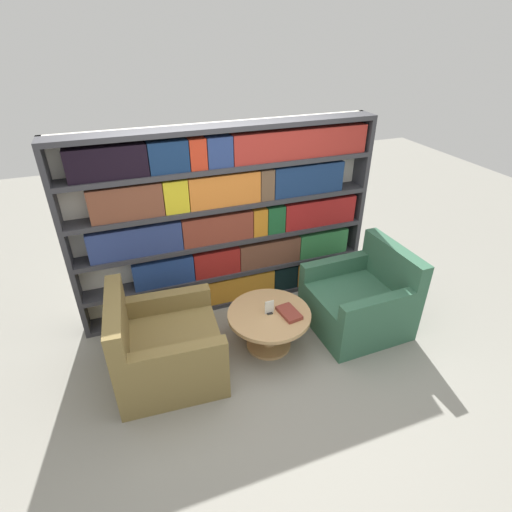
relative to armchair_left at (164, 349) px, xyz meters
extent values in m
plane|color=gray|center=(0.91, -0.31, -0.31)|extent=(14.00, 14.00, 0.00)
cube|color=silver|center=(0.91, 1.05, 0.73)|extent=(3.29, 0.05, 2.06)
cube|color=#333338|center=(-0.71, 0.93, 0.73)|extent=(0.05, 0.30, 2.06)
cube|color=#333338|center=(2.53, 0.93, 0.73)|extent=(0.05, 0.30, 2.06)
cube|color=#333338|center=(0.91, 0.93, -0.28)|extent=(3.19, 0.30, 0.05)
cube|color=#333338|center=(0.91, 0.93, 0.11)|extent=(3.19, 0.30, 0.05)
cube|color=#333338|center=(0.91, 0.93, 0.52)|extent=(3.19, 0.30, 0.05)
cube|color=#333338|center=(0.91, 0.93, 0.93)|extent=(3.19, 0.30, 0.05)
cube|color=#333338|center=(0.91, 0.93, 1.35)|extent=(3.19, 0.30, 0.05)
cube|color=#333338|center=(0.91, 0.93, 1.73)|extent=(3.19, 0.30, 0.05)
cube|color=gold|center=(-0.14, 0.90, -0.10)|extent=(0.45, 0.20, 0.31)
cube|color=orange|center=(0.77, 0.90, -0.10)|extent=(1.34, 0.20, 0.31)
cube|color=black|center=(1.60, 0.90, -0.10)|extent=(0.30, 0.20, 0.31)
cube|color=orange|center=(1.86, 0.90, -0.10)|extent=(0.21, 0.20, 0.31)
cube|color=#14314C|center=(2.13, 0.90, -0.10)|extent=(0.31, 0.20, 0.31)
cube|color=navy|center=(0.16, 0.90, 0.29)|extent=(0.64, 0.20, 0.31)
cube|color=maroon|center=(0.75, 0.90, 0.29)|extent=(0.52, 0.20, 0.31)
cube|color=brown|center=(1.39, 0.90, 0.29)|extent=(0.74, 0.20, 0.31)
cube|color=#2F773F|center=(2.08, 0.90, 0.29)|extent=(0.63, 0.20, 0.31)
cube|color=navy|center=(-0.07, 0.90, 0.70)|extent=(0.92, 0.20, 0.32)
cube|color=brown|center=(0.79, 0.90, 0.70)|extent=(0.77, 0.20, 0.32)
cube|color=orange|center=(1.26, 0.90, 0.70)|extent=(0.16, 0.20, 0.32)
cube|color=#1A562C|center=(1.45, 0.90, 0.70)|extent=(0.20, 0.20, 0.32)
cube|color=maroon|center=(2.00, 0.90, 0.70)|extent=(0.89, 0.20, 0.32)
cube|color=brown|center=(-0.09, 0.90, 1.12)|extent=(0.69, 0.20, 0.33)
cube|color=gold|center=(0.38, 0.90, 1.12)|extent=(0.24, 0.20, 0.33)
cube|color=orange|center=(0.88, 0.90, 1.12)|extent=(0.74, 0.20, 0.33)
cube|color=brown|center=(1.33, 0.90, 1.12)|extent=(0.15, 0.20, 0.33)
cube|color=navy|center=(1.82, 0.90, 1.12)|extent=(0.81, 0.20, 0.33)
cube|color=black|center=(-0.19, 0.90, 1.52)|extent=(0.71, 0.20, 0.30)
cube|color=navy|center=(0.35, 0.90, 1.52)|extent=(0.37, 0.20, 0.30)
cube|color=#B93019|center=(0.63, 0.90, 1.52)|extent=(0.16, 0.20, 0.30)
cube|color=navy|center=(0.84, 0.90, 1.52)|extent=(0.25, 0.20, 0.30)
cube|color=maroon|center=(1.72, 0.90, 1.52)|extent=(1.49, 0.20, 0.30)
cube|color=olive|center=(0.04, 0.00, -0.08)|extent=(1.00, 0.97, 0.45)
cube|color=olive|center=(-0.36, 0.02, 0.37)|extent=(0.20, 0.92, 0.46)
cube|color=olive|center=(0.09, -0.40, 0.24)|extent=(0.81, 0.17, 0.19)
cube|color=olive|center=(0.14, 0.39, 0.24)|extent=(0.81, 0.17, 0.19)
cube|color=#336047|center=(2.06, 0.00, -0.08)|extent=(0.96, 0.93, 0.45)
cube|color=#336047|center=(2.46, 0.01, 0.37)|extent=(0.16, 0.91, 0.46)
cube|color=#336047|center=(1.98, 0.39, 0.24)|extent=(0.80, 0.14, 0.19)
cube|color=#336047|center=(2.00, -0.40, 0.24)|extent=(0.80, 0.14, 0.19)
cylinder|color=tan|center=(1.05, 0.02, -0.11)|extent=(0.15, 0.15, 0.38)
cylinder|color=tan|center=(1.05, 0.02, -0.29)|extent=(0.46, 0.46, 0.03)
cylinder|color=tan|center=(1.05, 0.02, 0.10)|extent=(0.83, 0.83, 0.04)
cube|color=black|center=(1.05, 0.02, 0.12)|extent=(0.06, 0.06, 0.01)
cube|color=silver|center=(1.05, 0.02, 0.19)|extent=(0.09, 0.01, 0.14)
cube|color=brown|center=(1.22, -0.07, 0.14)|extent=(0.19, 0.28, 0.04)
camera|label=1|loc=(-0.15, -2.86, 2.61)|focal=28.00mm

